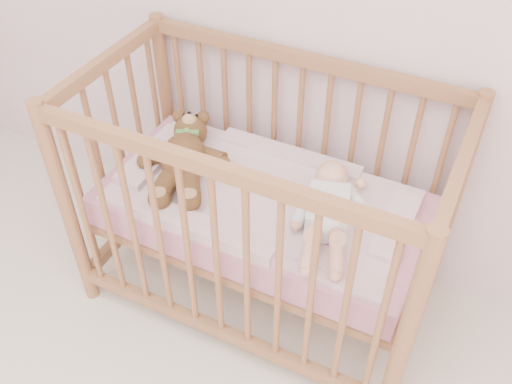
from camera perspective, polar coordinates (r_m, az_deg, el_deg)
The scene contains 5 objects.
crib at distance 2.19m, azimuth 0.58°, elevation -1.54°, with size 1.36×0.76×1.00m, color #9C6D42, non-canonical shape.
mattress at distance 2.20m, azimuth 0.58°, elevation -1.83°, with size 1.22×0.62×0.13m, color pink.
blanket at distance 2.15m, azimuth 0.59°, elevation -0.39°, with size 1.10×0.58×0.06m, color pink, non-canonical shape.
baby at distance 2.01m, azimuth 7.24°, elevation -1.43°, with size 0.27×0.56×0.13m, color white, non-canonical shape.
teddy_bear at distance 2.20m, azimuth -7.30°, elevation 3.47°, with size 0.38×0.54×0.15m, color brown, non-canonical shape.
Camera 1 is at (0.66, 0.17, 2.01)m, focal length 40.00 mm.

